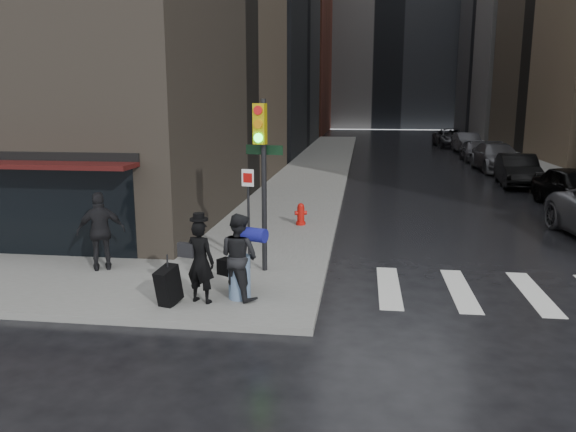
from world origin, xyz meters
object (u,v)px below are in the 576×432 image
(parked_car_1, at_px, (575,188))
(parked_car_3, at_px, (497,157))
(traffic_light, at_px, (261,162))
(fire_hydrant, at_px, (301,215))
(man_overcoat, at_px, (194,265))
(man_jeans, at_px, (239,256))
(parked_car_4, at_px, (474,151))
(parked_car_2, at_px, (518,170))
(parked_car_5, at_px, (467,143))
(man_greycoat, at_px, (101,231))
(parked_car_6, at_px, (452,138))

(parked_car_1, height_order, parked_car_3, parked_car_3)
(traffic_light, distance_m, fire_hydrant, 5.78)
(man_overcoat, distance_m, man_jeans, 0.96)
(parked_car_3, relative_size, parked_car_4, 1.37)
(parked_car_1, relative_size, parked_car_2, 1.00)
(parked_car_1, bearing_deg, parked_car_3, 86.03)
(man_jeans, relative_size, traffic_light, 0.44)
(man_overcoat, distance_m, parked_car_3, 27.01)
(parked_car_3, xyz_separation_m, parked_car_5, (0.32, 11.89, -0.03))
(man_overcoat, bearing_deg, man_jeans, -139.90)
(man_jeans, xyz_separation_m, man_greycoat, (-3.78, 1.54, 0.05))
(parked_car_2, height_order, parked_car_6, parked_car_6)
(man_jeans, relative_size, fire_hydrant, 2.49)
(traffic_light, xyz_separation_m, parked_car_3, (10.38, 22.18, -1.98))
(parked_car_1, bearing_deg, parked_car_2, 90.63)
(man_overcoat, relative_size, parked_car_3, 0.33)
(man_greycoat, bearing_deg, parked_car_1, -170.36)
(parked_car_5, bearing_deg, parked_car_6, 90.27)
(parked_car_6, bearing_deg, parked_car_4, -93.66)
(man_greycoat, distance_m, fire_hydrant, 7.12)
(parked_car_2, distance_m, parked_car_5, 17.85)
(traffic_light, relative_size, parked_car_6, 0.70)
(fire_hydrant, bearing_deg, man_jeans, -93.95)
(fire_hydrant, height_order, parked_car_2, parked_car_2)
(man_overcoat, bearing_deg, parked_car_1, -117.35)
(parked_car_5, bearing_deg, parked_car_3, -94.55)
(parked_car_2, relative_size, parked_car_4, 1.14)
(man_overcoat, xyz_separation_m, parked_car_6, (11.35, 42.34, -0.13))
(parked_car_2, relative_size, parked_car_6, 0.81)
(parked_car_1, xyz_separation_m, parked_car_4, (-0.56, 17.84, -0.10))
(fire_hydrant, relative_size, parked_car_5, 0.15)
(man_jeans, height_order, parked_car_2, man_jeans)
(fire_hydrant, xyz_separation_m, parked_car_3, (10.01, 16.91, 0.36))
(fire_hydrant, height_order, parked_car_1, parked_car_1)
(traffic_light, bearing_deg, parked_car_2, 69.65)
(man_greycoat, height_order, parked_car_5, man_greycoat)
(fire_hydrant, height_order, parked_car_4, parked_car_4)
(man_greycoat, xyz_separation_m, parked_car_3, (14.28, 22.57, -0.28))
(parked_car_3, bearing_deg, parked_car_4, 89.86)
(parked_car_5, bearing_deg, man_jeans, -109.73)
(man_overcoat, relative_size, man_greycoat, 0.99)
(parked_car_2, height_order, parked_car_3, parked_car_3)
(parked_car_3, distance_m, parked_car_5, 11.90)
(man_jeans, height_order, parked_car_6, man_jeans)
(man_jeans, bearing_deg, parked_car_6, -74.57)
(parked_car_3, height_order, parked_car_5, parked_car_3)
(parked_car_1, xyz_separation_m, parked_car_2, (-0.65, 5.95, -0.03))
(parked_car_3, xyz_separation_m, parked_car_6, (-0.02, 17.84, -0.02))
(parked_car_2, bearing_deg, man_jeans, -114.44)
(parked_car_4, height_order, parked_car_6, parked_car_6)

